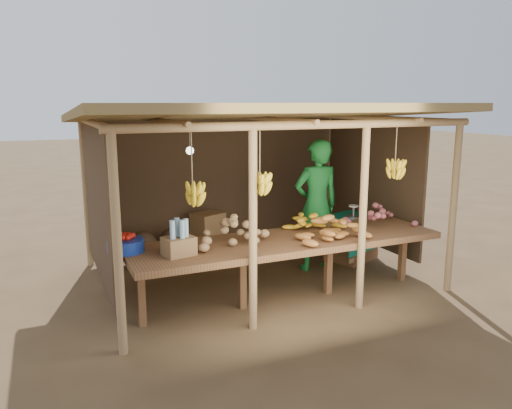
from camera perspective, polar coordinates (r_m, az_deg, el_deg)
name	(u,v)px	position (r m, az deg, el deg)	size (l,w,h in m)	color
ground	(256,277)	(7.18, 0.00, -8.23)	(60.00, 60.00, 0.00)	brown
stall_structure	(257,143)	(6.70, 0.14, 7.08)	(4.70, 3.50, 2.43)	#9C7950
counter	(287,244)	(6.14, 3.60, -4.47)	(3.90, 1.05, 0.80)	brown
potato_heap	(233,229)	(5.85, -2.68, -2.80)	(0.98, 0.59, 0.37)	#9D7951
sweet_potato_heap	(329,224)	(6.17, 8.33, -2.20)	(0.94, 0.56, 0.36)	#B7712F
onion_heap	(378,213)	(6.92, 13.77, -0.91)	(0.87, 0.52, 0.36)	#A65055
banana_pile	(313,215)	(6.62, 6.58, -1.24)	(0.62, 0.37, 0.35)	yellow
tomato_basin	(126,244)	(5.75, -14.67, -4.41)	(0.41, 0.41, 0.21)	navy
bottle_box	(179,241)	(5.49, -8.84, -4.18)	(0.37, 0.32, 0.41)	olive
vendor	(316,205)	(7.32, 6.92, -0.11)	(0.70, 0.46, 1.92)	#18702B
tarp_crate	(351,236)	(8.00, 10.84, -3.59)	(0.94, 0.88, 0.90)	brown
carton_stack	(198,240)	(7.87, -6.64, -4.09)	(1.06, 0.51, 0.72)	olive
burlap_sacks	(158,248)	(7.65, -11.12, -4.91)	(0.96, 0.50, 0.68)	#473221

